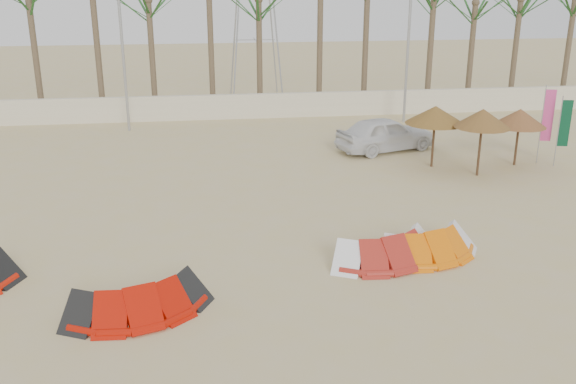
{
  "coord_description": "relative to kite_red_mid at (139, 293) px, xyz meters",
  "views": [
    {
      "loc": [
        -2.42,
        -11.67,
        7.47
      ],
      "look_at": [
        0.0,
        6.0,
        1.3
      ],
      "focal_mm": 40.0,
      "sensor_mm": 36.0,
      "label": 1
    }
  ],
  "objects": [
    {
      "name": "ground",
      "position": [
        4.03,
        -1.91,
        -0.42
      ],
      "size": [
        120.0,
        120.0,
        0.0
      ],
      "primitive_type": "plane",
      "color": "tan",
      "rests_on": "ground"
    },
    {
      "name": "boundary_wall",
      "position": [
        4.03,
        20.09,
        0.23
      ],
      "size": [
        60.0,
        0.3,
        1.3
      ],
      "primitive_type": "cube",
      "color": "beige",
      "rests_on": "ground"
    },
    {
      "name": "lamp_b",
      "position": [
        -1.93,
        18.09,
        5.35
      ],
      "size": [
        1.25,
        0.14,
        11.0
      ],
      "color": "#A5A8AD",
      "rests_on": "ground"
    },
    {
      "name": "lamp_c",
      "position": [
        12.07,
        18.09,
        5.35
      ],
      "size": [
        1.25,
        0.14,
        11.0
      ],
      "color": "#A5A8AD",
      "rests_on": "ground"
    },
    {
      "name": "pylon",
      "position": [
        5.03,
        26.09,
        -0.42
      ],
      "size": [
        3.0,
        3.0,
        14.0
      ],
      "primitive_type": null,
      "color": "#A5A8AD",
      "rests_on": "ground"
    },
    {
      "name": "kite_red_mid",
      "position": [
        0.0,
        0.0,
        0.0
      ],
      "size": [
        3.64,
        2.37,
        0.9
      ],
      "color": "#B01003",
      "rests_on": "ground"
    },
    {
      "name": "kite_red_right",
      "position": [
        6.42,
        1.96,
        -0.0
      ],
      "size": [
        3.53,
        2.31,
        0.9
      ],
      "color": "#A6241A",
      "rests_on": "ground"
    },
    {
      "name": "kite_orange",
      "position": [
        7.65,
        2.08,
        -0.0
      ],
      "size": [
        3.34,
        2.24,
        0.9
      ],
      "color": "orange",
      "rests_on": "ground"
    },
    {
      "name": "parasol_left",
      "position": [
        10.7,
        10.16,
        1.69
      ],
      "size": [
        2.35,
        2.35,
        2.47
      ],
      "color": "#4C331E",
      "rests_on": "ground"
    },
    {
      "name": "parasol_mid",
      "position": [
        12.04,
        8.78,
        1.82
      ],
      "size": [
        2.11,
        2.11,
        2.6
      ],
      "color": "#4C331E",
      "rests_on": "ground"
    },
    {
      "name": "parasol_right",
      "position": [
        14.12,
        9.92,
        1.53
      ],
      "size": [
        2.11,
        2.11,
        2.3
      ],
      "color": "#4C331E",
      "rests_on": "ground"
    },
    {
      "name": "flag_pink",
      "position": [
        15.31,
        10.04,
        1.48
      ],
      "size": [
        0.45,
        0.12,
        3.21
      ],
      "color": "#A5A8AD",
      "rests_on": "ground"
    },
    {
      "name": "flag_green",
      "position": [
        15.77,
        9.52,
        1.27
      ],
      "size": [
        0.45,
        0.1,
        2.86
      ],
      "color": "#A5A8AD",
      "rests_on": "ground"
    },
    {
      "name": "car",
      "position": [
        9.5,
        12.77,
        0.33
      ],
      "size": [
        4.74,
        3.08,
        1.5
      ],
      "primitive_type": "imported",
      "rotation": [
        0.0,
        0.0,
        1.89
      ],
      "color": "white",
      "rests_on": "ground"
    }
  ]
}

